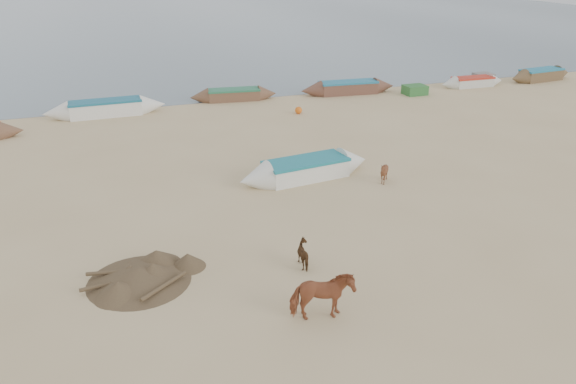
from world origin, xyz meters
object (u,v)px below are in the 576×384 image
(calf_front, at_px, (384,173))
(calf_right, at_px, (306,254))
(near_canoe, at_px, (306,169))
(cow_adult, at_px, (322,297))

(calf_front, height_order, calf_right, calf_front)
(calf_front, relative_size, near_canoe, 0.16)
(cow_adult, height_order, near_canoe, cow_adult)
(calf_right, bearing_deg, cow_adult, 144.93)
(calf_right, height_order, near_canoe, near_canoe)
(calf_right, relative_size, near_canoe, 0.13)
(cow_adult, distance_m, calf_front, 10.24)
(cow_adult, bearing_deg, near_canoe, -8.95)
(cow_adult, bearing_deg, calf_right, -2.87)
(cow_adult, relative_size, calf_right, 2.10)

